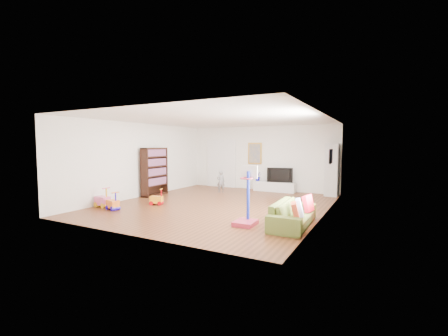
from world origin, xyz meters
The scene contains 25 objects.
floor centered at (0.00, 0.00, 0.00)m, with size 6.50×7.50×0.00m, color brown.
ceiling centered at (0.00, 0.00, 2.70)m, with size 6.50×7.50×0.00m, color white.
wall_back centered at (0.00, 3.75, 1.35)m, with size 6.50×0.00×2.70m, color white.
wall_front centered at (0.00, -3.75, 1.35)m, with size 6.50×0.00×2.70m, color silver.
wall_left centered at (-3.25, 0.00, 1.35)m, with size 0.00×7.50×2.70m, color silver.
wall_right centered at (3.25, 0.00, 1.35)m, with size 0.00×7.50×2.70m, color silver.
navy_accent centered at (3.23, 1.40, 1.85)m, with size 0.01×3.20×1.70m, color black.
olive_wainscot centered at (3.23, 1.40, 0.50)m, with size 0.01×3.20×1.00m, color brown.
doorway centered at (-1.90, 3.71, 1.05)m, with size 1.45×0.06×2.10m, color white.
painting_back centered at (-0.25, 3.71, 1.55)m, with size 0.62×0.06×0.92m, color gold.
artwork_right centered at (3.17, 1.60, 1.55)m, with size 0.04×0.56×0.46m, color #7F3F8C.
media_console centered at (0.73, 3.48, 0.20)m, with size 1.73×0.43×0.40m, color silver.
tall_cabinet centered at (2.96, 3.41, 0.98)m, with size 0.46×0.46×1.97m, color silver.
bookshelf centered at (-2.99, 0.44, 0.90)m, with size 0.32×1.24×1.81m, color black.
sofa centered at (2.78, -1.38, 0.28)m, with size 1.95×0.76×0.57m, color #5C6F2D.
basketball_hoop centered at (1.78, -1.87, 0.71)m, with size 0.49×0.59×1.42m, color #AC2941.
ride_on_yellow centered at (-1.73, -0.95, 0.26)m, with size 0.39×0.24×0.51m, color orange.
ride_on_orange centered at (-2.35, -2.14, 0.27)m, with size 0.41×0.25×0.54m, color orange.
ride_on_pink centered at (-2.96, -2.00, 0.31)m, with size 0.46×0.28×0.61m, color #EB5C96.
child centered at (-1.12, 2.23, 0.44)m, with size 0.32×0.21×0.88m, color slate.
tv centered at (0.94, 3.48, 0.70)m, with size 1.03×0.14×0.59m, color black.
vase_plant centered at (0.00, 3.47, 0.59)m, with size 0.33×0.29×0.37m, color #0A0897.
pillow_left centered at (2.99, -1.92, 0.45)m, with size 0.11×0.42×0.42m, color #C7472A.
pillow_center centered at (2.94, -1.39, 0.45)m, with size 0.11×0.40×0.40m, color white.
pillow_right centered at (3.01, -0.78, 0.45)m, with size 0.11×0.41×0.41m, color red.
Camera 1 is at (4.61, -8.28, 1.89)m, focal length 24.00 mm.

